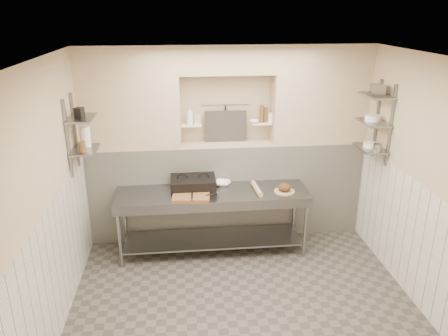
{
  "coord_description": "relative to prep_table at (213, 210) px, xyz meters",
  "views": [
    {
      "loc": [
        -0.67,
        -4.23,
        3.24
      ],
      "look_at": [
        -0.13,
        0.9,
        1.35
      ],
      "focal_mm": 35.0,
      "sensor_mm": 36.0,
      "label": 1
    }
  ],
  "objects": [
    {
      "name": "utensil_rail",
      "position": [
        0.25,
        0.74,
        1.31
      ],
      "size": [
        0.7,
        0.02,
        0.02
      ],
      "primitive_type": "cylinder",
      "rotation": [
        0.0,
        1.57,
        0.0
      ],
      "color": "gray",
      "rests_on": "wall_back"
    },
    {
      "name": "bowl_right",
      "position": [
        2.09,
        -0.12,
        0.9
      ],
      "size": [
        0.19,
        0.19,
        0.06
      ],
      "primitive_type": "cylinder",
      "color": "white",
      "rests_on": "wall_shelf_right_lower"
    },
    {
      "name": "knife_blade",
      "position": [
        -0.01,
        -0.15,
        0.31
      ],
      "size": [
        0.21,
        0.15,
        0.01
      ],
      "primitive_type": "cube",
      "rotation": [
        0.0,
        0.0,
        0.6
      ],
      "color": "gray",
      "rests_on": "cutting_board"
    },
    {
      "name": "jar_alcove",
      "position": [
        -0.16,
        0.57,
        1.13
      ],
      "size": [
        0.09,
        0.09,
        0.13
      ],
      "primitive_type": "cube",
      "color": "#C0AD8C",
      "rests_on": "alcove_shelf_left"
    },
    {
      "name": "shelf_rail_right_a",
      "position": [
        2.23,
        0.07,
        1.21
      ],
      "size": [
        0.03,
        0.03,
        1.05
      ],
      "primitive_type": "cube",
      "color": "slate",
      "rests_on": "wall_right"
    },
    {
      "name": "condiment_a",
      "position": [
        0.81,
        0.57,
        1.18
      ],
      "size": [
        0.06,
        0.06,
        0.22
      ],
      "primitive_type": "cylinder",
      "color": "brown",
      "rests_on": "alcove_shelf_right"
    },
    {
      "name": "shelf_rail_left_b",
      "position": [
        -1.72,
        -0.33,
        1.16
      ],
      "size": [
        0.03,
        0.03,
        0.95
      ],
      "primitive_type": "cube",
      "color": "slate",
      "rests_on": "wall_left"
    },
    {
      "name": "floor",
      "position": [
        0.25,
        -1.18,
        -0.69
      ],
      "size": [
        4.0,
        3.9,
        0.1
      ],
      "primitive_type": "cube",
      "color": "#4E4945",
      "rests_on": "ground"
    },
    {
      "name": "ceiling",
      "position": [
        0.25,
        -1.18,
        2.21
      ],
      "size": [
        4.0,
        3.9,
        0.1
      ],
      "primitive_type": "cube",
      "color": "silver",
      "rests_on": "ground"
    },
    {
      "name": "rolling_pin",
      "position": [
        0.6,
        -0.01,
        0.29
      ],
      "size": [
        0.1,
        0.45,
        0.07
      ],
      "primitive_type": "cylinder",
      "rotation": [
        1.57,
        0.0,
        0.06
      ],
      "color": "tan",
      "rests_on": "prep_table"
    },
    {
      "name": "panini_press",
      "position": [
        -0.25,
        0.14,
        0.34
      ],
      "size": [
        0.61,
        0.44,
        0.17
      ],
      "rotation": [
        0.0,
        0.0,
        0.0
      ],
      "color": "black",
      "rests_on": "prep_table"
    },
    {
      "name": "prep_table",
      "position": [
        0.0,
        0.0,
        0.0
      ],
      "size": [
        2.6,
        0.7,
        0.9
      ],
      "color": "gray",
      "rests_on": "floor"
    },
    {
      "name": "backwall_pillar_right",
      "position": [
        1.58,
        0.57,
        1.46
      ],
      "size": [
        1.35,
        0.4,
        1.4
      ],
      "primitive_type": "cube",
      "color": "#C0AD8C",
      "rests_on": "backwall_lower"
    },
    {
      "name": "canister_right",
      "position": [
        2.09,
        -0.32,
        0.92
      ],
      "size": [
        0.1,
        0.1,
        0.1
      ],
      "primitive_type": "cylinder",
      "color": "gray",
      "rests_on": "wall_shelf_right_lower"
    },
    {
      "name": "basket_right",
      "position": [
        2.09,
        -0.13,
        1.63
      ],
      "size": [
        0.21,
        0.23,
        0.13
      ],
      "primitive_type": "cube",
      "rotation": [
        0.0,
        0.0,
        -0.24
      ],
      "color": "gray",
      "rests_on": "wall_shelf_right_upper"
    },
    {
      "name": "cutting_board",
      "position": [
        -0.29,
        -0.16,
        0.28
      ],
      "size": [
        0.51,
        0.38,
        0.04
      ],
      "primitive_type": "cube",
      "rotation": [
        0.0,
        0.0,
        -0.09
      ],
      "color": "olive",
      "rests_on": "prep_table"
    },
    {
      "name": "wall_shelf_right_upper",
      "position": [
        2.09,
        -0.13,
        1.56
      ],
      "size": [
        0.3,
        0.5,
        0.03
      ],
      "primitive_type": "cube",
      "color": "slate",
      "rests_on": "wall_right"
    },
    {
      "name": "wall_shelf_left_upper",
      "position": [
        -1.59,
        -0.13,
        1.36
      ],
      "size": [
        0.3,
        0.5,
        0.03
      ],
      "primitive_type": "cube",
      "color": "slate",
      "rests_on": "wall_left"
    },
    {
      "name": "wall_right",
      "position": [
        2.3,
        -1.18,
        0.76
      ],
      "size": [
        0.1,
        3.9,
        2.8
      ],
      "primitive_type": "cube",
      "color": "#C0AD8C",
      "rests_on": "ground"
    },
    {
      "name": "mixing_bowl",
      "position": [
        0.16,
        0.25,
        0.29
      ],
      "size": [
        0.27,
        0.27,
        0.06
      ],
      "primitive_type": "imported",
      "rotation": [
        0.0,
        0.0,
        -0.21
      ],
      "color": "white",
      "rests_on": "prep_table"
    },
    {
      "name": "jug_left",
      "position": [
        -1.59,
        -0.02,
        1.1
      ],
      "size": [
        0.13,
        0.13,
        0.25
      ],
      "primitive_type": "cylinder",
      "color": "white",
      "rests_on": "wall_shelf_left_lower"
    },
    {
      "name": "backwall_pillar_left",
      "position": [
        -1.07,
        0.57,
        1.46
      ],
      "size": [
        1.35,
        0.4,
        1.4
      ],
      "primitive_type": "cube",
      "color": "#C0AD8C",
      "rests_on": "backwall_lower"
    },
    {
      "name": "shelf_rail_left_a",
      "position": [
        -1.72,
        0.07,
        1.16
      ],
      "size": [
        0.03,
        0.03,
        0.95
      ],
      "primitive_type": "cube",
      "color": "slate",
      "rests_on": "wall_left"
    },
    {
      "name": "jar_left",
      "position": [
        -1.59,
        -0.25,
        1.03
      ],
      "size": [
        0.09,
        0.09,
        0.13
      ],
      "primitive_type": "cylinder",
      "color": "brown",
      "rests_on": "wall_shelf_left_lower"
    },
    {
      "name": "bottle_soap",
      "position": [
        -0.26,
        0.55,
        1.19
      ],
      "size": [
        0.11,
        0.11,
        0.25
      ],
      "primitive_type": "imported",
      "rotation": [
        0.0,
        0.0,
        -0.13
      ],
      "color": "white",
      "rests_on": "alcove_shelf_left"
    },
    {
      "name": "bowl_alcove",
      "position": [
        0.65,
        0.53,
        1.09
      ],
      "size": [
        0.18,
        0.18,
        0.04
      ],
      "primitive_type": "imported",
      "rotation": [
        0.0,
        0.0,
        0.41
      ],
      "color": "white",
      "rests_on": "alcove_shelf_right"
    },
    {
      "name": "shelf_rail_right_b",
      "position": [
        2.23,
        -0.33,
        1.21
      ],
      "size": [
        0.03,
        0.03,
        1.05
      ],
      "primitive_type": "cube",
      "color": "slate",
      "rests_on": "wall_right"
    },
    {
      "name": "hanging_steel",
      "position": [
        0.25,
        0.72,
        1.14
      ],
      "size": [
        0.02,
        0.02,
        0.3
      ],
      "primitive_type": "cylinder",
      "color": "black",
      "rests_on": "utensil_rail"
    },
    {
      "name": "tongs",
      "position": [
        -0.28,
        -0.21,
        0.31
      ],
      "size": [
        0.04,
        0.26,
        0.02
      ],
      "primitive_type": "cylinder",
      "rotation": [
        1.57,
        0.0,
        -0.05
      ],
      "color": "gray",
      "rests_on": "cutting_board"
    },
    {
      "name": "alcove_shelf_right",
      "position": [
        0.75,
        0.57,
        1.06
      ],
      "size": [
        0.28,
        0.16,
        0.02
      ],
      "primitive_type": "cube",
      "color": "white",
      "rests_on": "backwall_lower"
    },
    {
      "name": "wainscot_right",
      "position": [
        2.24,
        -1.18,
        0.06
      ],
      "size": [
        0.02,
        3.9,
        1.4
      ],
      "primitive_type": "cube",
      "color": "silver",
      "rests_on": "floor"
    },
    {
      "name": "wall_back",
      "position": [
        0.25,
        0.82,
        0.76
      ],
      "size": [
        4.0,
        0.1,
        2.8
      ],
      "primitive_type": "cube",
      "color": "#C0AD8C",
      "rests_on": "ground"
    },
    {
      "name": "wall_front",
      "position": [
        0.25,
        -3.18,
        0.76
      ],
      "size": [
        4.0,
        0.1,
        2.8
      ],
      "primitive_type": "cube",
      "color": "#C0AD8C",
      "rests_on": "ground"
    },
    {
      "name": "condiment_c",
      "position": [
        0.89,
        0.56,
        1.14
      ],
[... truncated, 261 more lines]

